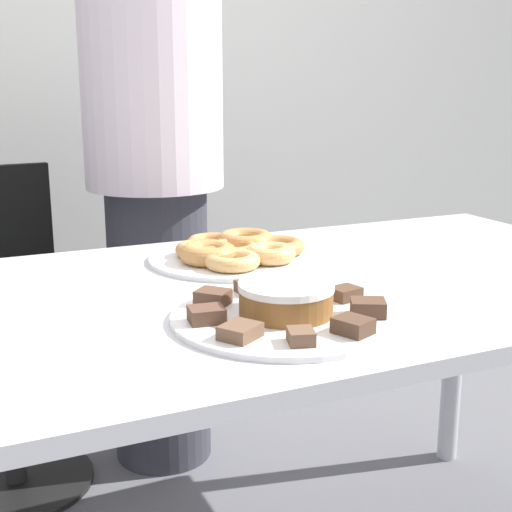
{
  "coord_description": "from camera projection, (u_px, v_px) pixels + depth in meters",
  "views": [
    {
      "loc": [
        -0.5,
        -1.21,
        1.15
      ],
      "look_at": [
        0.05,
        0.01,
        0.82
      ],
      "focal_mm": 50.0,
      "sensor_mm": 36.0,
      "label": 1
    }
  ],
  "objects": [
    {
      "name": "lamington_5",
      "position": [
        250.0,
        287.0,
        1.3
      ],
      "size": [
        0.04,
        0.05,
        0.02
      ],
      "rotation": [
        0.0,
        0.0,
        7.9
      ],
      "color": "brown",
      "rests_on": "plate_cake"
    },
    {
      "name": "donut_1",
      "position": [
        246.0,
        240.0,
        1.66
      ],
      "size": [
        0.13,
        0.13,
        0.04
      ],
      "color": "#C68447",
      "rests_on": "plate_donuts"
    },
    {
      "name": "donut_5",
      "position": [
        232.0,
        261.0,
        1.48
      ],
      "size": [
        0.12,
        0.12,
        0.03
      ],
      "color": "#E5AD66",
      "rests_on": "plate_donuts"
    },
    {
      "name": "person_standing",
      "position": [
        155.0,
        173.0,
        2.06
      ],
      "size": [
        0.4,
        0.4,
        1.7
      ],
      "color": "#383842",
      "rests_on": "ground_plane"
    },
    {
      "name": "lamington_3",
      "position": [
        345.0,
        293.0,
        1.27
      ],
      "size": [
        0.06,
        0.05,
        0.02
      ],
      "rotation": [
        0.0,
        0.0,
        6.5
      ],
      "color": "#513828",
      "rests_on": "plate_cake"
    },
    {
      "name": "table",
      "position": [
        233.0,
        330.0,
        1.38
      ],
      "size": [
        1.89,
        0.9,
        0.76
      ],
      "color": "silver",
      "rests_on": "ground_plane"
    },
    {
      "name": "lamington_1",
      "position": [
        353.0,
        326.0,
        1.1
      ],
      "size": [
        0.06,
        0.07,
        0.02
      ],
      "rotation": [
        0.0,
        0.0,
        5.1
      ],
      "color": "#513828",
      "rests_on": "plate_cake"
    },
    {
      "name": "donut_2",
      "position": [
        212.0,
        242.0,
        1.65
      ],
      "size": [
        0.12,
        0.12,
        0.03
      ],
      "color": "#C68447",
      "rests_on": "plate_donuts"
    },
    {
      "name": "donut_4",
      "position": [
        208.0,
        253.0,
        1.52
      ],
      "size": [
        0.12,
        0.12,
        0.04
      ],
      "color": "#C68447",
      "rests_on": "plate_donuts"
    },
    {
      "name": "wall_back",
      "position": [
        68.0,
        38.0,
        2.6
      ],
      "size": [
        8.0,
        0.05,
        2.6
      ],
      "color": "beige",
      "rests_on": "ground_plane"
    },
    {
      "name": "plate_cake",
      "position": [
        286.0,
        317.0,
        1.19
      ],
      "size": [
        0.39,
        0.39,
        0.01
      ],
      "color": "white",
      "rests_on": "table"
    },
    {
      "name": "lamington_6",
      "position": [
        213.0,
        297.0,
        1.24
      ],
      "size": [
        0.07,
        0.07,
        0.03
      ],
      "rotation": [
        0.0,
        0.0,
        8.6
      ],
      "color": "brown",
      "rests_on": "plate_cake"
    },
    {
      "name": "donut_0",
      "position": [
        233.0,
        249.0,
        1.58
      ],
      "size": [
        0.12,
        0.12,
        0.03
      ],
      "color": "#D18E4C",
      "rests_on": "plate_donuts"
    },
    {
      "name": "lamington_4",
      "position": [
        300.0,
        285.0,
        1.31
      ],
      "size": [
        0.06,
        0.06,
        0.02
      ],
      "rotation": [
        0.0,
        0.0,
        7.2
      ],
      "color": "brown",
      "rests_on": "plate_cake"
    },
    {
      "name": "donut_7",
      "position": [
        277.0,
        246.0,
        1.6
      ],
      "size": [
        0.12,
        0.12,
        0.03
      ],
      "color": "#C68447",
      "rests_on": "plate_donuts"
    },
    {
      "name": "donut_3",
      "position": [
        201.0,
        249.0,
        1.58
      ],
      "size": [
        0.12,
        0.12,
        0.03
      ],
      "color": "#C68447",
      "rests_on": "plate_donuts"
    },
    {
      "name": "office_chair_left",
      "position": [
        1.0,
        337.0,
        2.04
      ],
      "size": [
        0.47,
        0.47,
        0.91
      ],
      "rotation": [
        0.0,
        0.0,
        0.08
      ],
      "color": "black",
      "rests_on": "ground_plane"
    },
    {
      "name": "lamington_7",
      "position": [
        206.0,
        315.0,
        1.15
      ],
      "size": [
        0.06,
        0.05,
        0.02
      ],
      "rotation": [
        0.0,
        0.0,
        9.29
      ],
      "color": "brown",
      "rests_on": "plate_cake"
    },
    {
      "name": "lamington_8",
      "position": [
        240.0,
        331.0,
        1.08
      ],
      "size": [
        0.08,
        0.07,
        0.02
      ],
      "rotation": [
        0.0,
        0.0,
        9.99
      ],
      "color": "brown",
      "rests_on": "plate_cake"
    },
    {
      "name": "donut_6",
      "position": [
        271.0,
        254.0,
        1.53
      ],
      "size": [
        0.11,
        0.11,
        0.04
      ],
      "color": "#E5AD66",
      "rests_on": "plate_donuts"
    },
    {
      "name": "lamington_2",
      "position": [
        368.0,
        308.0,
        1.18
      ],
      "size": [
        0.07,
        0.07,
        0.03
      ],
      "rotation": [
        0.0,
        0.0,
        5.8
      ],
      "color": "#513828",
      "rests_on": "plate_cake"
    },
    {
      "name": "lamington_0",
      "position": [
        301.0,
        336.0,
        1.06
      ],
      "size": [
        0.05,
        0.05,
        0.02
      ],
      "rotation": [
        0.0,
        0.0,
        4.41
      ],
      "color": "brown",
      "rests_on": "plate_cake"
    },
    {
      "name": "plate_donuts",
      "position": [
        233.0,
        258.0,
        1.58
      ],
      "size": [
        0.37,
        0.37,
        0.01
      ],
      "color": "white",
      "rests_on": "table"
    },
    {
      "name": "frosted_cake",
      "position": [
        286.0,
        298.0,
        1.18
      ],
      "size": [
        0.16,
        0.16,
        0.05
      ],
      "color": "brown",
      "rests_on": "plate_cake"
    }
  ]
}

